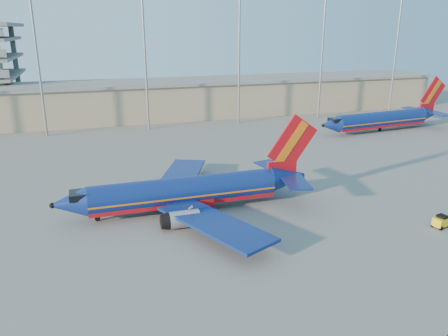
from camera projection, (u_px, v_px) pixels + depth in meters
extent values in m
plane|color=slate|center=(250.00, 207.00, 51.51)|extent=(220.00, 220.00, 0.00)
cube|color=gray|center=(203.00, 98.00, 105.78)|extent=(120.00, 15.00, 8.00)
cube|color=slate|center=(202.00, 81.00, 104.50)|extent=(122.00, 16.00, 0.60)
cylinder|color=gray|center=(38.00, 63.00, 81.65)|extent=(0.44, 0.44, 28.00)
cylinder|color=gray|center=(145.00, 61.00, 87.48)|extent=(0.44, 0.44, 28.00)
cylinder|color=gray|center=(239.00, 59.00, 93.31)|extent=(0.44, 0.44, 28.00)
cylinder|color=gray|center=(322.00, 57.00, 99.14)|extent=(0.44, 0.44, 28.00)
cylinder|color=gray|center=(395.00, 55.00, 104.97)|extent=(0.44, 0.44, 28.00)
cylinder|color=navy|center=(184.00, 191.00, 50.00)|extent=(21.26, 3.28, 3.28)
cube|color=#B00E14|center=(184.00, 198.00, 50.25)|extent=(21.26, 2.66, 1.15)
cube|color=orange|center=(184.00, 193.00, 50.06)|extent=(21.26, 3.32, 0.19)
cone|color=navy|center=(69.00, 204.00, 46.36)|extent=(3.72, 3.28, 3.28)
cube|color=black|center=(80.00, 195.00, 46.44)|extent=(2.13, 2.30, 0.71)
cone|color=navy|center=(287.00, 177.00, 53.67)|extent=(4.61, 3.28, 3.28)
cube|color=#B00E14|center=(282.00, 168.00, 53.10)|extent=(3.72, 0.49, 1.95)
cube|color=#B00E14|center=(292.00, 143.00, 52.51)|extent=(6.50, 0.29, 7.07)
cube|color=orange|center=(291.00, 143.00, 52.46)|extent=(4.32, 0.37, 5.54)
cube|color=navy|center=(274.00, 167.00, 56.15)|extent=(3.78, 6.10, 0.19)
cube|color=navy|center=(295.00, 182.00, 50.69)|extent=(3.78, 6.10, 0.19)
cube|color=navy|center=(181.00, 176.00, 57.69)|extent=(9.63, 14.34, 0.31)
cube|color=navy|center=(215.00, 223.00, 43.56)|extent=(9.63, 14.34, 0.31)
cube|color=#B00E14|center=(188.00, 200.00, 50.49)|extent=(5.31, 3.46, 0.89)
cylinder|color=gray|center=(168.00, 190.00, 54.28)|extent=(3.19, 1.86, 1.86)
cylinder|color=gray|center=(184.00, 219.00, 45.93)|extent=(3.19, 1.86, 1.86)
cylinder|color=gray|center=(97.00, 217.00, 47.74)|extent=(0.21, 0.21, 0.97)
cylinder|color=black|center=(98.00, 219.00, 47.80)|extent=(0.57, 0.22, 0.57)
cylinder|color=black|center=(191.00, 199.00, 53.09)|extent=(0.74, 0.49, 0.74)
cylinder|color=black|center=(201.00, 213.00, 48.91)|extent=(0.74, 0.49, 0.74)
cylinder|color=navy|center=(381.00, 120.00, 89.05)|extent=(21.64, 5.46, 3.30)
cube|color=#B00E14|center=(380.00, 124.00, 89.31)|extent=(21.57, 4.84, 1.16)
cube|color=orange|center=(381.00, 121.00, 89.12)|extent=(21.64, 5.49, 0.20)
cone|color=navy|center=(330.00, 125.00, 84.24)|extent=(4.06, 3.66, 3.30)
cube|color=black|center=(336.00, 120.00, 84.43)|extent=(2.37, 2.53, 0.71)
cone|color=navy|center=(428.00, 113.00, 93.93)|extent=(4.95, 3.76, 3.30)
cube|color=#B00E14|center=(426.00, 108.00, 93.29)|extent=(3.78, 0.87, 1.96)
cube|color=#B00E14|center=(433.00, 93.00, 92.81)|extent=(6.54, 0.95, 7.12)
cube|color=orange|center=(432.00, 93.00, 92.75)|extent=(4.37, 0.82, 5.58)
cube|color=navy|center=(416.00, 109.00, 96.29)|extent=(4.30, 6.26, 0.20)
cube|color=navy|center=(439.00, 114.00, 91.00)|extent=(3.27, 5.96, 0.20)
cylinder|color=black|center=(380.00, 129.00, 89.66)|extent=(0.68, 0.68, 0.80)
cube|color=yellow|center=(442.00, 221.00, 46.19)|extent=(2.06, 1.46, 0.89)
cube|color=black|center=(442.00, 217.00, 46.03)|extent=(1.09, 1.15, 0.31)
cylinder|color=black|center=(433.00, 225.00, 46.38)|extent=(0.49, 0.26, 0.46)
cylinder|color=black|center=(441.00, 228.00, 45.58)|extent=(0.49, 0.26, 0.46)
cylinder|color=black|center=(441.00, 222.00, 47.07)|extent=(0.49, 0.26, 0.46)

